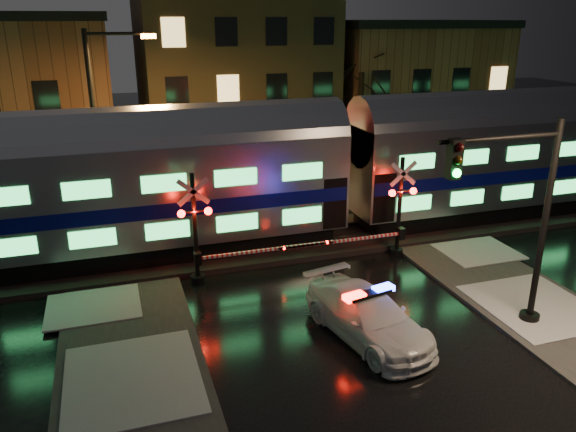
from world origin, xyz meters
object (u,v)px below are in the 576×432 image
(crossing_signal_right, at_px, (392,218))
(traffic_light, at_px, (517,225))
(crossing_signal_left, at_px, (206,239))
(police_car, at_px, (368,316))
(streetlight, at_px, (102,120))

(crossing_signal_right, distance_m, traffic_light, 6.30)
(crossing_signal_left, distance_m, traffic_light, 10.30)
(police_car, distance_m, crossing_signal_right, 6.26)
(traffic_light, bearing_deg, crossing_signal_left, 155.85)
(police_car, distance_m, streetlight, 14.44)
(crossing_signal_left, height_order, streetlight, streetlight)
(police_car, bearing_deg, crossing_signal_right, 44.61)
(traffic_light, bearing_deg, police_car, -179.52)
(crossing_signal_right, height_order, streetlight, streetlight)
(crossing_signal_left, relative_size, traffic_light, 0.90)
(crossing_signal_right, relative_size, crossing_signal_left, 0.99)
(police_car, distance_m, crossing_signal_left, 6.54)
(streetlight, bearing_deg, traffic_light, -48.28)
(traffic_light, bearing_deg, crossing_signal_right, 109.64)
(police_car, height_order, streetlight, streetlight)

